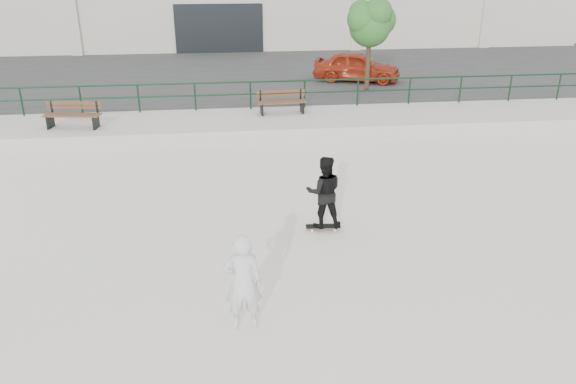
{
  "coord_description": "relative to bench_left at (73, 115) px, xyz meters",
  "views": [
    {
      "loc": [
        -0.07,
        -9.44,
        5.74
      ],
      "look_at": [
        1.32,
        2.0,
        0.86
      ],
      "focal_mm": 35.0,
      "sensor_mm": 36.0,
      "label": 1
    }
  ],
  "objects": [
    {
      "name": "skateboard",
      "position": [
        6.99,
        -7.35,
        -0.84
      ],
      "size": [
        0.79,
        0.25,
        0.09
      ],
      "rotation": [
        0.0,
        0.0,
        -0.07
      ],
      "color": "black",
      "rests_on": "ground"
    },
    {
      "name": "tree",
      "position": [
        10.91,
        4.14,
        2.39
      ],
      "size": [
        2.1,
        1.87,
        3.74
      ],
      "color": "#4C3926",
      "rests_on": "parking_strip"
    },
    {
      "name": "red_car",
      "position": [
        10.91,
        6.08,
        0.24
      ],
      "size": [
        4.11,
        2.76,
        1.3
      ],
      "primitive_type": "imported",
      "rotation": [
        0.0,
        0.0,
        1.22
      ],
      "color": "#9D2A13",
      "rests_on": "parking_strip"
    },
    {
      "name": "standing_skater",
      "position": [
        6.99,
        -7.35,
        0.01
      ],
      "size": [
        0.85,
        0.69,
        1.66
      ],
      "primitive_type": "imported",
      "rotation": [
        0.0,
        0.0,
        3.06
      ],
      "color": "black",
      "rests_on": "skateboard"
    },
    {
      "name": "bench_left",
      "position": [
        0.0,
        0.0,
        0.0
      ],
      "size": [
        1.88,
        0.8,
        0.84
      ],
      "rotation": [
        0.0,
        0.0,
        -0.16
      ],
      "color": "#4B321A",
      "rests_on": "ledge"
    },
    {
      "name": "parking_strip",
      "position": [
        4.9,
        8.9,
        -0.66
      ],
      "size": [
        60.0,
        14.0,
        0.5
      ],
      "primitive_type": "cube",
      "color": "#303030",
      "rests_on": "ground"
    },
    {
      "name": "ledge",
      "position": [
        4.9,
        0.4,
        -0.66
      ],
      "size": [
        30.0,
        3.0,
        0.5
      ],
      "primitive_type": "cube",
      "color": "beige",
      "rests_on": "ground"
    },
    {
      "name": "ground",
      "position": [
        4.9,
        -9.1,
        -0.91
      ],
      "size": [
        120.0,
        120.0,
        0.0
      ],
      "primitive_type": "plane",
      "color": "beige",
      "rests_on": "ground"
    },
    {
      "name": "bench_right",
      "position": [
        6.97,
        0.98,
        -0.01
      ],
      "size": [
        1.79,
        0.63,
        0.81
      ],
      "rotation": [
        0.0,
        0.0,
        0.07
      ],
      "color": "#4B321A",
      "rests_on": "ledge"
    },
    {
      "name": "railing",
      "position": [
        4.9,
        1.7,
        0.33
      ],
      "size": [
        28.0,
        0.06,
        1.03
      ],
      "color": "#12311C",
      "rests_on": "ledge"
    },
    {
      "name": "seated_skater",
      "position": [
        5.04,
        -10.73,
        -0.06
      ],
      "size": [
        0.63,
        0.42,
        1.72
      ],
      "primitive_type": "imported",
      "rotation": [
        0.0,
        0.0,
        3.13
      ],
      "color": "silver",
      "rests_on": "ground"
    }
  ]
}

